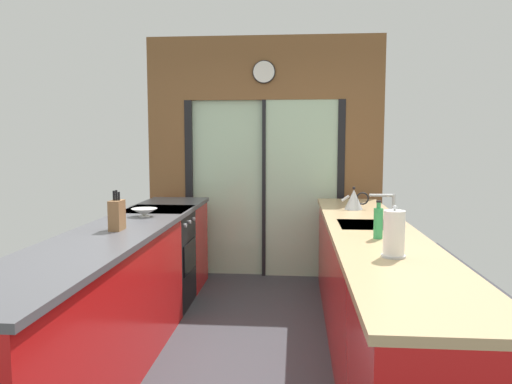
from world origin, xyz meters
TOP-DOWN VIEW (x-y plane):
  - ground_plane at (0.00, 0.60)m, footprint 5.04×7.60m
  - back_wall_unit at (0.00, 2.40)m, footprint 2.64×0.12m
  - left_counter_run at (-0.91, 0.13)m, footprint 0.62×3.80m
  - right_counter_run at (0.91, 0.30)m, footprint 0.62×3.80m
  - sink_faucet at (1.05, 0.55)m, footprint 0.19×0.02m
  - oven_range at (-0.91, 1.25)m, footprint 0.60×0.60m
  - mixing_bowl at (-0.89, 0.78)m, footprint 0.21×0.21m
  - knife_block at (-0.89, 0.16)m, footprint 0.08×0.14m
  - kettle at (0.89, 1.36)m, footprint 0.25×0.17m
  - soap_bottle at (0.89, 0.01)m, footprint 0.06×0.06m
  - paper_towel_roll at (0.89, -0.50)m, footprint 0.13×0.13m

SIDE VIEW (x-z plane):
  - ground_plane at x=0.00m, z-range -0.02..0.00m
  - oven_range at x=-0.91m, z-range 0.00..0.92m
  - right_counter_run at x=0.91m, z-range 0.00..0.92m
  - left_counter_run at x=-0.91m, z-range 0.01..0.93m
  - mixing_bowl at x=-0.89m, z-range 0.92..0.99m
  - kettle at x=0.89m, z-range 0.91..1.12m
  - soap_bottle at x=0.89m, z-range 0.90..1.15m
  - knife_block at x=-0.89m, z-range 0.89..1.17m
  - paper_towel_roll at x=0.89m, z-range 0.90..1.19m
  - sink_faucet at x=1.05m, z-range 0.96..1.19m
  - back_wall_unit at x=0.00m, z-range 0.17..2.87m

